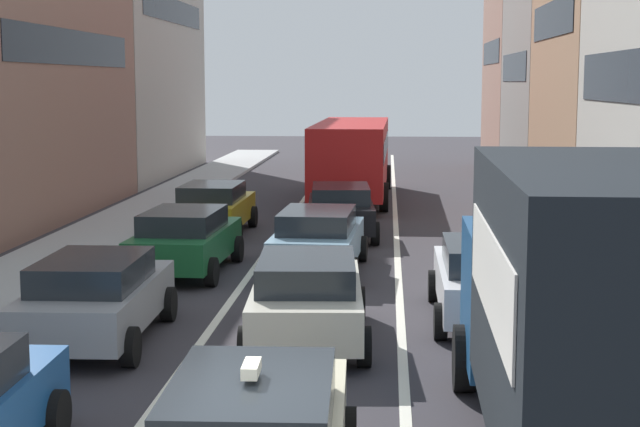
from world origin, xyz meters
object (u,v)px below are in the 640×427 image
(sedan_centre_lane_second, at_px, (307,296))
(sedan_left_lane_fourth, at_px, (213,207))
(sedan_right_lane_behind_truck, at_px, (488,278))
(hatchback_centre_lane_third, at_px, (318,239))
(bus_mid_queue_primary, at_px, (352,153))
(sedan_left_lane_third, at_px, (185,239))
(coupe_centre_lane_fourth, at_px, (340,209))
(removalist_box_truck, at_px, (594,305))
(wagon_left_lane_second, at_px, (96,296))

(sedan_centre_lane_second, distance_m, sedan_left_lane_fourth, 12.07)
(sedan_centre_lane_second, xyz_separation_m, sedan_right_lane_behind_truck, (3.20, 1.73, 0.00))
(hatchback_centre_lane_third, distance_m, sedan_left_lane_fourth, 6.45)
(sedan_centre_lane_second, bearing_deg, sedan_left_lane_fourth, 14.46)
(sedan_right_lane_behind_truck, bearing_deg, bus_mid_queue_primary, 10.32)
(sedan_right_lane_behind_truck, relative_size, bus_mid_queue_primary, 0.41)
(hatchback_centre_lane_third, distance_m, bus_mid_queue_primary, 13.99)
(hatchback_centre_lane_third, relative_size, sedan_left_lane_fourth, 1.01)
(sedan_left_lane_third, height_order, sedan_right_lane_behind_truck, same)
(coupe_centre_lane_fourth, xyz_separation_m, sedan_right_lane_behind_truck, (3.19, -9.57, 0.00))
(sedan_left_lane_third, distance_m, sedan_right_lane_behind_truck, 7.67)
(sedan_left_lane_fourth, height_order, sedan_right_lane_behind_truck, same)
(sedan_left_lane_third, relative_size, bus_mid_queue_primary, 0.41)
(coupe_centre_lane_fourth, bearing_deg, bus_mid_queue_primary, -3.72)
(removalist_box_truck, xyz_separation_m, sedan_centre_lane_second, (-3.60, 5.42, -1.18))
(sedan_centre_lane_second, distance_m, bus_mid_queue_primary, 20.02)
(sedan_centre_lane_second, relative_size, coupe_centre_lane_fourth, 1.00)
(removalist_box_truck, height_order, hatchback_centre_lane_third, removalist_box_truck)
(sedan_left_lane_third, xyz_separation_m, sedan_right_lane_behind_truck, (6.50, -4.07, 0.00))
(coupe_centre_lane_fourth, bearing_deg, sedan_left_lane_fourth, 83.33)
(removalist_box_truck, height_order, sedan_right_lane_behind_truck, removalist_box_truck)
(sedan_left_lane_fourth, bearing_deg, sedan_right_lane_behind_truck, -144.12)
(sedan_left_lane_third, distance_m, sedan_left_lane_fourth, 5.71)
(sedan_left_lane_fourth, distance_m, sedan_right_lane_behind_truck, 11.94)
(wagon_left_lane_second, height_order, sedan_left_lane_fourth, same)
(removalist_box_truck, height_order, coupe_centre_lane_fourth, removalist_box_truck)
(sedan_left_lane_third, relative_size, sedan_right_lane_behind_truck, 1.01)
(removalist_box_truck, relative_size, bus_mid_queue_primary, 0.73)
(sedan_left_lane_fourth, bearing_deg, sedan_left_lane_third, -175.49)
(sedan_left_lane_third, bearing_deg, coupe_centre_lane_fourth, -28.94)
(removalist_box_truck, height_order, bus_mid_queue_primary, removalist_box_truck)
(coupe_centre_lane_fourth, bearing_deg, sedan_right_lane_behind_truck, -165.28)
(removalist_box_truck, bearing_deg, wagon_left_lane_second, 55.10)
(sedan_centre_lane_second, bearing_deg, removalist_box_truck, -149.70)
(wagon_left_lane_second, bearing_deg, sedan_right_lane_behind_truck, -74.96)
(coupe_centre_lane_fourth, distance_m, bus_mid_queue_primary, 8.74)
(sedan_centre_lane_second, distance_m, sedan_right_lane_behind_truck, 3.64)
(sedan_left_lane_third, bearing_deg, hatchback_centre_lane_third, -83.46)
(coupe_centre_lane_fourth, bearing_deg, removalist_box_truck, -171.57)
(sedan_left_lane_third, height_order, bus_mid_queue_primary, bus_mid_queue_primary)
(sedan_centre_lane_second, relative_size, bus_mid_queue_primary, 0.42)
(sedan_right_lane_behind_truck, bearing_deg, hatchback_centre_lane_third, 39.14)
(hatchback_centre_lane_third, bearing_deg, wagon_left_lane_second, 154.92)
(sedan_left_lane_fourth, bearing_deg, wagon_left_lane_second, -178.71)
(sedan_right_lane_behind_truck, bearing_deg, removalist_box_truck, -176.33)
(hatchback_centre_lane_third, xyz_separation_m, bus_mid_queue_primary, (0.27, 13.96, 0.96))
(wagon_left_lane_second, xyz_separation_m, coupe_centre_lane_fourth, (3.58, 11.55, 0.00))
(coupe_centre_lane_fourth, xyz_separation_m, sedan_left_lane_fourth, (-3.69, 0.19, 0.00))
(wagon_left_lane_second, relative_size, coupe_centre_lane_fourth, 0.98)
(removalist_box_truck, relative_size, sedan_left_lane_fourth, 1.79)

